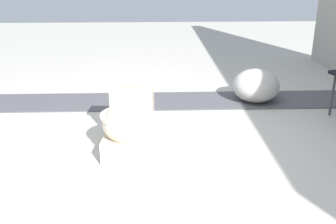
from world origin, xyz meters
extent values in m
plane|color=#B7B2A8|center=(0.00, 0.00, 0.00)|extent=(14.00, 14.00, 0.00)
cube|color=#4C4C51|center=(-1.13, 0.50, 0.01)|extent=(0.56, 8.00, 0.01)
cube|color=beige|center=(-0.03, -0.15, 0.09)|extent=(0.63, 0.39, 0.17)
ellipsoid|color=beige|center=(0.07, -0.15, 0.26)|extent=(0.47, 0.40, 0.28)
cylinder|color=beige|center=(0.07, -0.15, 0.32)|extent=(0.42, 0.42, 0.03)
cube|color=beige|center=(-0.24, -0.13, 0.32)|extent=(0.21, 0.35, 0.30)
cube|color=beige|center=(-0.24, -0.13, 0.49)|extent=(0.24, 0.38, 0.04)
cylinder|color=silver|center=(-0.23, -0.05, 0.51)|extent=(0.02, 0.02, 0.01)
cylinder|color=#38383D|center=(-0.67, 1.73, 0.20)|extent=(0.02, 0.02, 0.40)
ellipsoid|color=#B7B2AD|center=(-1.09, 1.11, 0.17)|extent=(0.50, 0.52, 0.35)
camera|label=1|loc=(2.77, 0.04, 1.37)|focal=42.00mm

